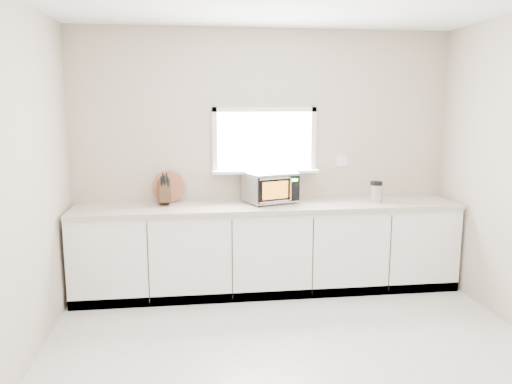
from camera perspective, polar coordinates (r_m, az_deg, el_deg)
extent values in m
plane|color=beige|center=(3.84, 5.57, -20.14)|extent=(4.00, 4.00, 0.00)
cube|color=#B8A692|center=(5.32, 0.95, 3.76)|extent=(4.00, 0.02, 2.70)
cube|color=white|center=(5.29, 0.98, 5.90)|extent=(1.00, 0.02, 0.60)
cube|color=white|center=(5.26, 1.07, 2.37)|extent=(1.12, 0.16, 0.03)
cube|color=white|center=(5.26, 1.01, 9.42)|extent=(1.10, 0.04, 0.05)
cube|color=white|center=(5.31, 0.99, 2.39)|extent=(1.10, 0.04, 0.05)
cube|color=white|center=(5.22, -4.74, 5.82)|extent=(0.05, 0.04, 0.70)
cube|color=white|center=(5.38, 6.57, 5.91)|extent=(0.05, 0.04, 0.70)
cube|color=white|center=(5.50, 9.76, 3.51)|extent=(0.12, 0.01, 0.12)
cube|color=white|center=(5.21, 1.41, -6.60)|extent=(3.92, 0.60, 0.88)
cube|color=beige|center=(5.09, 1.45, -1.65)|extent=(3.92, 0.64, 0.04)
cylinder|color=black|center=(4.98, 0.35, -1.59)|extent=(0.02, 0.02, 0.01)
cylinder|color=black|center=(5.23, -1.12, -1.02)|extent=(0.02, 0.02, 0.01)
cylinder|color=black|center=(5.17, 4.42, -1.18)|extent=(0.02, 0.02, 0.01)
cylinder|color=black|center=(5.42, 2.81, -0.64)|extent=(0.02, 0.02, 0.01)
cube|color=#B4B6BB|center=(5.17, 1.64, 0.58)|extent=(0.59, 0.51, 0.29)
cube|color=black|center=(5.00, 2.69, 0.26)|extent=(0.45, 0.17, 0.26)
cube|color=orange|center=(4.98, 2.23, 0.21)|extent=(0.28, 0.10, 0.18)
cylinder|color=silver|center=(5.04, 3.99, 0.32)|extent=(0.02, 0.02, 0.23)
cube|color=black|center=(5.08, 4.35, 0.40)|extent=(0.11, 0.04, 0.25)
cube|color=#19FF33|center=(5.06, 4.40, 1.37)|extent=(0.08, 0.03, 0.03)
cube|color=silver|center=(5.15, 1.65, 2.24)|extent=(0.59, 0.51, 0.01)
cube|color=#48331A|center=(5.13, -10.44, 0.08)|extent=(0.14, 0.24, 0.28)
cube|color=black|center=(5.05, -10.77, 1.21)|extent=(0.02, 0.05, 0.10)
cube|color=black|center=(5.06, -10.41, 1.35)|extent=(0.02, 0.05, 0.10)
cube|color=black|center=(5.06, -10.03, 1.12)|extent=(0.02, 0.05, 0.10)
cube|color=black|center=(5.05, -10.60, 1.58)|extent=(0.02, 0.05, 0.10)
cube|color=black|center=(5.05, -10.17, 1.60)|extent=(0.02, 0.05, 0.10)
cylinder|color=#AB6842|center=(5.24, -9.96, 0.61)|extent=(0.33, 0.08, 0.33)
cylinder|color=#B4B6BB|center=(5.33, 13.54, -0.18)|extent=(0.14, 0.14, 0.18)
cylinder|color=black|center=(5.32, 13.59, 1.01)|extent=(0.13, 0.13, 0.04)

